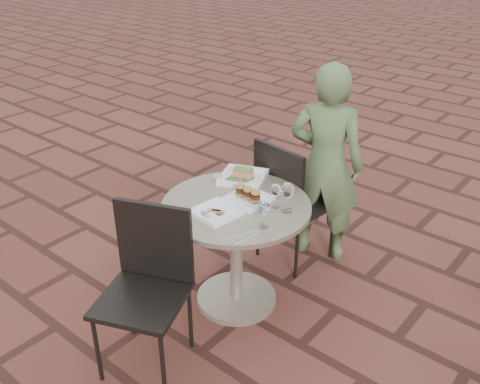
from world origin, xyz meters
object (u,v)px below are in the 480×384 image
Objects in this scene: cafe_table at (236,238)px; diner at (326,165)px; chair_near at (148,275)px; chair_far at (288,195)px; plate_sliders at (248,196)px; plate_tuna at (216,212)px; plate_salmon at (243,176)px.

cafe_table is 0.87m from diner.
chair_far is at bearing 64.71° from chair_near.
plate_tuna is at bearing -99.60° from plate_sliders.
plate_sliders reaches higher than plate_salmon.
chair_far is 0.55m from plate_sliders.
chair_near reaches higher than plate_salmon.
cafe_table is at bearing 86.70° from plate_tuna.
diner is at bearing 83.88° from plate_sliders.
plate_sliders is (0.10, 0.73, 0.21)m from chair_near.
chair_near reaches higher than plate_tuna.
plate_salmon is at bearing 69.66° from chair_far.
plate_sliders is (0.21, -0.20, 0.01)m from plate_salmon.
plate_salmon is (-0.10, 0.93, 0.20)m from chair_near.
chair_far is (-0.02, 0.57, 0.07)m from cafe_table.
cafe_table is 2.46× the size of plate_salmon.
plate_salmon is at bearing 73.70° from chair_near.
cafe_table is 0.97× the size of chair_far.
plate_salmon is 1.54× the size of plate_sliders.
plate_salmon is (-0.16, -0.30, 0.20)m from chair_far.
chair_near is at bearing -98.05° from plate_sliders.
chair_near is at bearing -83.64° from plate_salmon.
cafe_table is 0.58m from chair_far.
cafe_table is 0.66m from chair_near.
diner is 1.01m from plate_tuna.
diner reaches higher than chair_far.
plate_tuna is (-0.12, -1.00, 0.02)m from diner.
chair_far reaches higher than plate_sliders.
cafe_table is at bearing -113.31° from plate_sliders.
diner reaches higher than chair_near.
chair_far is at bearing 95.30° from plate_sliders.
plate_salmon is 1.40× the size of plate_tuna.
plate_salmon is (-0.18, 0.28, 0.27)m from cafe_table.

